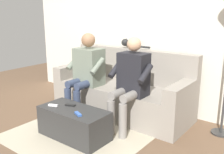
# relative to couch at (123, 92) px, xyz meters

# --- Properties ---
(ground_plane) EXTENTS (8.00, 8.00, 0.00)m
(ground_plane) POSITION_rel_couch_xyz_m (0.00, 0.73, -0.32)
(ground_plane) COLOR brown
(back_wall) EXTENTS (4.61, 0.06, 2.61)m
(back_wall) POSITION_rel_couch_xyz_m (0.00, -0.47, 0.99)
(back_wall) COLOR beige
(back_wall) RESTS_ON ground
(couch) EXTENTS (2.08, 0.80, 0.94)m
(couch) POSITION_rel_couch_xyz_m (0.00, 0.00, 0.00)
(couch) COLOR gray
(couch) RESTS_ON ground
(coffee_table) EXTENTS (0.87, 0.42, 0.37)m
(coffee_table) POSITION_rel_couch_xyz_m (0.00, 1.03, -0.13)
(coffee_table) COLOR #2D2D2D
(coffee_table) RESTS_ON ground
(person_left_seated) EXTENTS (0.52, 0.53, 1.19)m
(person_left_seated) POSITION_rel_couch_xyz_m (-0.40, 0.39, 0.35)
(person_left_seated) COLOR black
(person_left_seated) RESTS_ON ground
(person_right_seated) EXTENTS (0.55, 0.55, 1.20)m
(person_right_seated) POSITION_rel_couch_xyz_m (0.40, 0.36, 0.36)
(person_right_seated) COLOR slate
(person_right_seated) RESTS_ON ground
(cat_on_backrest) EXTENTS (0.50, 0.12, 0.15)m
(cat_on_backrest) POSITION_rel_couch_xyz_m (0.03, -0.27, 0.70)
(cat_on_backrest) COLOR black
(cat_on_backrest) RESTS_ON couch
(remote_blue) EXTENTS (0.13, 0.09, 0.02)m
(remote_blue) POSITION_rel_couch_xyz_m (-0.17, 1.12, 0.06)
(remote_blue) COLOR #3860B7
(remote_blue) RESTS_ON coffee_table
(remote_black) EXTENTS (0.13, 0.08, 0.02)m
(remote_black) POSITION_rel_couch_xyz_m (0.11, 0.97, 0.06)
(remote_black) COLOR black
(remote_black) RESTS_ON coffee_table
(remote_white) EXTENTS (0.13, 0.08, 0.02)m
(remote_white) POSITION_rel_couch_xyz_m (0.27, 1.11, 0.06)
(remote_white) COLOR white
(remote_white) RESTS_ON coffee_table
(floor_rug) EXTENTS (1.62, 1.52, 0.01)m
(floor_rug) POSITION_rel_couch_xyz_m (0.00, 0.92, -0.31)
(floor_rug) COLOR #B7AD93
(floor_rug) RESTS_ON ground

